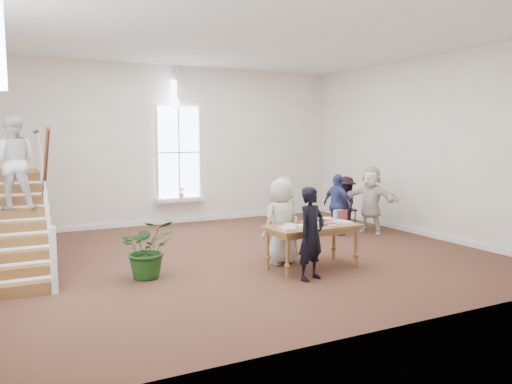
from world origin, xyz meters
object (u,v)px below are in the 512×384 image
woman_cluster_c (371,200)px  floor_plant (148,248)px  police_officer (311,234)px  side_chair (346,206)px  library_table (313,229)px  woman_cluster_b (346,203)px  elderly_woman (281,221)px  person_yellow (282,217)px  woman_cluster_a (337,205)px

woman_cluster_c → floor_plant: 6.36m
police_officer → floor_plant: size_ratio=1.55×
side_chair → library_table: bearing=-118.1°
woman_cluster_b → floor_plant: woman_cluster_b is taller
elderly_woman → woman_cluster_b: 3.93m
police_officer → person_yellow: person_yellow is taller
person_yellow → woman_cluster_c: bearing=-177.4°
elderly_woman → woman_cluster_a: bearing=-158.4°
elderly_woman → floor_plant: (-2.64, 0.15, -0.31)m
person_yellow → police_officer: bearing=61.6°
police_officer → floor_plant: (-2.54, 1.40, -0.29)m
police_officer → woman_cluster_a: (2.74, 3.01, -0.04)m
police_officer → side_chair: police_officer is taller
person_yellow → floor_plant: person_yellow is taller
woman_cluster_c → side_chair: size_ratio=1.71×
elderly_woman → side_chair: (3.65, 2.75, -0.27)m
library_table → woman_cluster_a: woman_cluster_a is taller
woman_cluster_a → police_officer: bearing=126.5°
police_officer → woman_cluster_a: size_ratio=1.06×
police_officer → side_chair: 5.49m
person_yellow → floor_plant: size_ratio=1.57×
woman_cluster_b → floor_plant: bearing=-48.0°
side_chair → police_officer: bearing=-116.8°
woman_cluster_c → elderly_woman: bearing=-92.9°
woman_cluster_a → woman_cluster_b: woman_cluster_a is taller
woman_cluster_b → side_chair: 0.69m
person_yellow → floor_plant: 2.98m
woman_cluster_c → woman_cluster_a: bearing=-129.3°
side_chair → elderly_woman: bearing=-126.6°
woman_cluster_a → woman_cluster_c: bearing=-113.8°
woman_cluster_a → floor_plant: (-5.29, -1.61, -0.25)m
woman_cluster_c → woman_cluster_b: bearing=178.0°
elderly_woman → person_yellow: bearing=-133.1°
woman_cluster_a → woman_cluster_b: (0.60, 0.45, -0.05)m
woman_cluster_a → woman_cluster_c: woman_cluster_c is taller
woman_cluster_b → side_chair: size_ratio=1.41×
police_officer → woman_cluster_c: woman_cluster_c is taller
woman_cluster_c → police_officer: bearing=-79.0°
person_yellow → woman_cluster_c: woman_cluster_c is taller
police_officer → woman_cluster_c: (3.64, 2.81, 0.05)m
woman_cluster_c → floor_plant: size_ratio=1.65×
police_officer → woman_cluster_a: police_officer is taller
woman_cluster_a → woman_cluster_b: bearing=-64.4°
elderly_woman → woman_cluster_c: woman_cluster_c is taller
elderly_woman → woman_cluster_b: (3.24, 2.21, -0.12)m
police_officer → side_chair: bearing=28.0°
police_officer → person_yellow: 1.80m
floor_plant → woman_cluster_c: bearing=12.9°
police_officer → floor_plant: bearing=132.3°
library_table → floor_plant: size_ratio=1.71×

